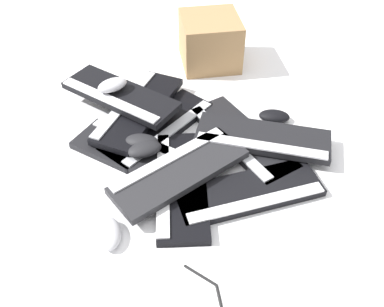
% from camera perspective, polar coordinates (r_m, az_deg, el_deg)
% --- Properties ---
extents(ground_plane, '(3.20, 3.20, 0.00)m').
position_cam_1_polar(ground_plane, '(1.40, 2.15, -0.80)').
color(ground_plane, white).
extents(keyboard_0, '(0.36, 0.45, 0.03)m').
position_cam_1_polar(keyboard_0, '(1.50, -4.49, 3.42)').
color(keyboard_0, black).
rests_on(keyboard_0, ground).
extents(keyboard_1, '(0.43, 0.40, 0.03)m').
position_cam_1_polar(keyboard_1, '(1.41, -7.45, -0.13)').
color(keyboard_1, black).
rests_on(keyboard_1, ground).
extents(keyboard_2, '(0.46, 0.27, 0.03)m').
position_cam_1_polar(keyboard_2, '(1.31, -1.53, -4.04)').
color(keyboard_2, black).
rests_on(keyboard_2, ground).
extents(keyboard_3, '(0.16, 0.44, 0.03)m').
position_cam_1_polar(keyboard_3, '(1.30, 7.66, -5.15)').
color(keyboard_3, black).
rests_on(keyboard_3, ground).
extents(keyboard_4, '(0.46, 0.25, 0.03)m').
position_cam_1_polar(keyboard_4, '(1.47, 6.60, 2.02)').
color(keyboard_4, black).
rests_on(keyboard_4, ground).
extents(keyboard_5, '(0.43, 0.40, 0.03)m').
position_cam_1_polar(keyboard_5, '(1.55, -7.16, 5.88)').
color(keyboard_5, black).
rests_on(keyboard_5, keyboard_0).
extents(keyboard_6, '(0.29, 0.46, 0.03)m').
position_cam_1_polar(keyboard_6, '(1.31, -1.71, -2.35)').
color(keyboard_6, '#232326').
rests_on(keyboard_6, keyboard_2).
extents(keyboard_7, '(0.44, 0.39, 0.03)m').
position_cam_1_polar(keyboard_7, '(1.57, -9.63, 7.66)').
color(keyboard_7, black).
rests_on(keyboard_7, keyboard_5).
extents(keyboard_8, '(0.36, 0.45, 0.03)m').
position_cam_1_polar(keyboard_8, '(1.43, 9.41, 2.03)').
color(keyboard_8, black).
rests_on(keyboard_8, keyboard_4).
extents(mouse_0, '(0.12, 0.08, 0.04)m').
position_cam_1_polar(mouse_0, '(1.21, -10.97, -10.44)').
color(mouse_0, '#B7B7BC').
rests_on(mouse_0, ground).
extents(mouse_1, '(0.09, 0.12, 0.04)m').
position_cam_1_polar(mouse_1, '(1.56, -10.58, 8.96)').
color(mouse_1, '#B7B7BC').
rests_on(mouse_1, keyboard_7).
extents(mouse_2, '(0.07, 0.11, 0.04)m').
position_cam_1_polar(mouse_2, '(1.37, -6.33, 0.55)').
color(mouse_2, black).
rests_on(mouse_2, keyboard_1).
extents(mouse_3, '(0.12, 0.13, 0.04)m').
position_cam_1_polar(mouse_3, '(1.65, -9.30, 7.41)').
color(mouse_3, silver).
rests_on(mouse_3, ground).
extents(mouse_4, '(0.11, 0.13, 0.04)m').
position_cam_1_polar(mouse_4, '(1.40, -6.71, 1.60)').
color(mouse_4, black).
rests_on(mouse_4, keyboard_1).
extents(mouse_5, '(0.11, 0.13, 0.04)m').
position_cam_1_polar(mouse_5, '(1.57, 10.91, 4.90)').
color(mouse_5, black).
rests_on(mouse_5, ground).
extents(cardboard_box, '(0.27, 0.27, 0.20)m').
position_cam_1_polar(cardboard_box, '(1.82, 2.42, 14.75)').
color(cardboard_box, '#9E774C').
rests_on(cardboard_box, ground).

